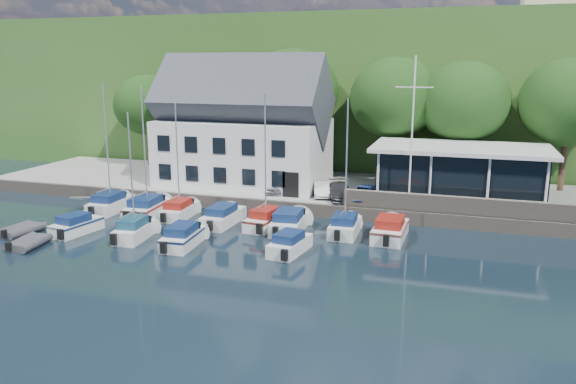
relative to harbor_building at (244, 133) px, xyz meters
The scene contains 34 objects.
ground 18.70m from the harbor_building, 67.01° to the right, with size 180.00×180.00×0.00m, color black.
quay 8.57m from the harbor_building, ahead, with size 60.00×13.00×1.00m, color gray.
quay_face 10.14m from the harbor_building, 38.16° to the right, with size 60.00×0.30×1.00m, color #6C6156.
hillside 46.11m from the harbor_building, 81.25° to the left, with size 160.00×75.00×16.00m, color #2C5720.
field_patch 56.60m from the harbor_building, 74.34° to the left, with size 50.00×30.00×0.30m, color #596633.
harbor_building is the anchor object (origin of this frame).
club_pavilion 18.15m from the harbor_building, ahead, with size 13.20×7.20×4.10m, color black, non-canonical shape.
seawall 20.03m from the harbor_building, 15.03° to the right, with size 18.00×0.50×1.20m, color #6C6156.
gangway 13.23m from the harbor_building, 141.71° to the right, with size 1.20×6.00×1.40m, color silver, non-canonical shape.
car_silver 5.99m from the harbor_building, 34.91° to the right, with size 1.36×3.39×1.15m, color #A3A4A8.
car_white 9.02m from the harbor_building, 20.21° to the right, with size 1.19×3.40×1.12m, color silver.
car_dgrey 10.53m from the harbor_building, 19.64° to the right, with size 1.70×4.19×1.22m, color #292A2E.
car_blue 12.19m from the harbor_building, 16.93° to the right, with size 1.41×3.58×1.23m, color #2E498F.
flagpole 15.38m from the harbor_building, 17.42° to the right, with size 2.59×0.20×10.78m, color silver, non-canonical shape.
tree_0 13.59m from the harbor_building, 157.32° to the left, with size 6.68×6.68×9.13m, color #153710, non-canonical shape.
tree_1 7.70m from the harbor_building, 136.35° to the left, with size 7.53×7.53×10.30m, color #153710, non-canonical shape.
tree_2 5.97m from the harbor_building, 60.70° to the left, with size 8.48×8.48×11.59m, color #153710, non-canonical shape.
tree_3 13.32m from the harbor_building, 24.41° to the left, with size 7.91×7.91×10.82m, color #153710, non-canonical shape.
tree_4 18.65m from the harbor_building, 16.16° to the left, with size 7.67×7.67×10.48m, color #153710, non-canonical shape.
tree_5 26.49m from the harbor_building, 11.01° to the left, with size 7.85×7.85×10.73m, color #153710, non-canonical shape.
boat_r1_0 11.60m from the harbor_building, 131.78° to the right, with size 2.03×6.19×9.10m, color silver, non-canonical shape.
boat_r1_1 9.88m from the harbor_building, 116.08° to the right, with size 2.22×6.70×9.09m, color silver, non-canonical shape.
boat_r1_2 8.84m from the harbor_building, 101.62° to the right, with size 1.84×5.70×8.36m, color silver, non-canonical shape.
boat_r1_3 10.59m from the harbor_building, 77.28° to the right, with size 1.90×6.31×1.42m, color silver, non-canonical shape.
boat_r1_4 10.71m from the harbor_building, 60.07° to the right, with size 1.83×5.63×8.90m, color silver, non-canonical shape.
boat_r1_5 12.69m from the harbor_building, 53.02° to the right, with size 2.17×6.25×1.50m, color silver, non-canonical shape.
boat_r1_6 14.26m from the harbor_building, 39.80° to the right, with size 1.90×5.46×8.64m, color silver, non-canonical shape.
boat_r1_7 17.31m from the harbor_building, 33.30° to the right, with size 2.12×5.93×1.52m, color silver, non-canonical shape.
boat_r2_0 16.42m from the harbor_building, 114.27° to the right, with size 1.75×5.18×1.37m, color silver, non-canonical shape.
boat_r2_1 14.40m from the harbor_building, 98.01° to the right, with size 1.72×5.36×9.03m, color silver, non-canonical shape.
boat_r2_2 15.31m from the harbor_building, 83.32° to the right, with size 1.83×5.84×1.42m, color silver, non-canonical shape.
boat_r2_3 16.88m from the harbor_building, 58.36° to the right, with size 1.71×5.07×1.36m, color silver, non-canonical shape.
dinghy_0 19.27m from the harbor_building, 122.28° to the right, with size 1.91×3.19×0.74m, color #37373C, non-canonical shape.
dinghy_1 19.87m from the harbor_building, 112.84° to the right, with size 1.82×3.03×0.71m, color #37373C, non-canonical shape.
Camera 1 is at (11.21, -28.27, 11.28)m, focal length 35.00 mm.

